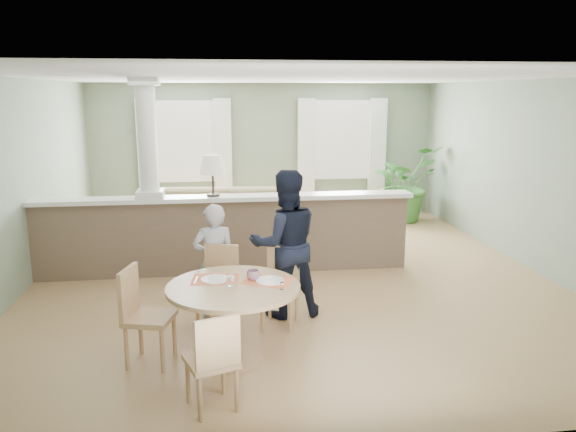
{
  "coord_description": "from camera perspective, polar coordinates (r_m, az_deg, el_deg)",
  "views": [
    {
      "loc": [
        -1.01,
        -7.5,
        2.5
      ],
      "look_at": [
        -0.16,
        -1.0,
        1.06
      ],
      "focal_mm": 35.0,
      "sensor_mm": 36.0,
      "label": 1
    }
  ],
  "objects": [
    {
      "name": "ground",
      "position": [
        7.97,
        0.24,
        -5.92
      ],
      "size": [
        8.0,
        8.0,
        0.0
      ],
      "primitive_type": "plane",
      "color": "tan",
      "rests_on": "ground"
    },
    {
      "name": "room_shell",
      "position": [
        8.21,
        -0.54,
        7.56
      ],
      "size": [
        7.02,
        8.02,
        2.71
      ],
      "color": "gray",
      "rests_on": "ground"
    },
    {
      "name": "pony_wall",
      "position": [
        7.9,
        -7.05,
        -0.84
      ],
      "size": [
        5.32,
        0.38,
        2.7
      ],
      "color": "brown",
      "rests_on": "ground"
    },
    {
      "name": "sofa",
      "position": [
        9.29,
        -6.17,
        -0.35
      ],
      "size": [
        3.28,
        1.5,
        0.93
      ],
      "primitive_type": "imported",
      "rotation": [
        0.0,
        0.0,
        -0.08
      ],
      "color": "olive",
      "rests_on": "ground"
    },
    {
      "name": "houseplant",
      "position": [
        11.37,
        11.73,
        3.25
      ],
      "size": [
        1.75,
        1.69,
        1.49
      ],
      "primitive_type": "imported",
      "rotation": [
        0.0,
        0.0,
        0.54
      ],
      "color": "#346E2C",
      "rests_on": "ground"
    },
    {
      "name": "dining_table",
      "position": [
        5.33,
        -5.5,
        -8.57
      ],
      "size": [
        1.25,
        1.25,
        0.85
      ],
      "rotation": [
        0.0,
        0.0,
        -0.11
      ],
      "color": "tan",
      "rests_on": "ground"
    },
    {
      "name": "chair_far_boy",
      "position": [
        6.18,
        -7.04,
        -6.71
      ],
      "size": [
        0.52,
        0.52,
        0.89
      ],
      "rotation": [
        0.0,
        0.0,
        -0.35
      ],
      "color": "tan",
      "rests_on": "ground"
    },
    {
      "name": "chair_far_man",
      "position": [
        6.19,
        -0.7,
        -6.8
      ],
      "size": [
        0.5,
        0.5,
        0.85
      ],
      "rotation": [
        0.0,
        0.0,
        -0.36
      ],
      "color": "tan",
      "rests_on": "ground"
    },
    {
      "name": "chair_near",
      "position": [
        4.59,
        -7.55,
        -14.12
      ],
      "size": [
        0.48,
        0.48,
        0.84
      ],
      "rotation": [
        0.0,
        0.0,
        3.48
      ],
      "color": "tan",
      "rests_on": "ground"
    },
    {
      "name": "chair_side",
      "position": [
        5.47,
        -14.63,
        -9.35
      ],
      "size": [
        0.51,
        0.51,
        0.93
      ],
      "rotation": [
        0.0,
        0.0,
        1.31
      ],
      "color": "tan",
      "rests_on": "ground"
    },
    {
      "name": "child_person",
      "position": [
        6.35,
        -7.49,
        -4.59
      ],
      "size": [
        0.51,
        0.36,
        1.32
      ],
      "primitive_type": "imported",
      "rotation": [
        0.0,
        0.0,
        3.25
      ],
      "color": "#A0A0A5",
      "rests_on": "ground"
    },
    {
      "name": "man_person",
      "position": [
        6.33,
        -0.28,
        -2.85
      ],
      "size": [
        0.89,
        0.73,
        1.68
      ],
      "primitive_type": "imported",
      "rotation": [
        0.0,
        0.0,
        3.26
      ],
      "color": "black",
      "rests_on": "ground"
    }
  ]
}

